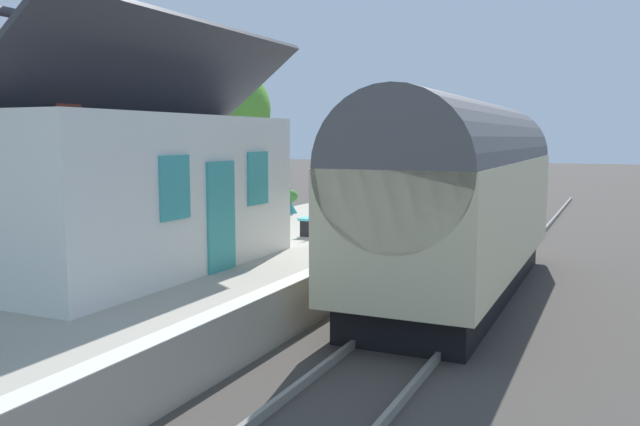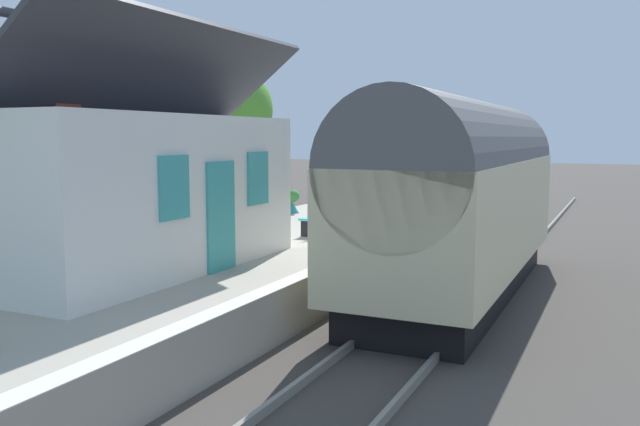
{
  "view_description": "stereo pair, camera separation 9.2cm",
  "coord_description": "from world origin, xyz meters",
  "views": [
    {
      "loc": [
        -13.29,
        -4.09,
        3.5
      ],
      "look_at": [
        -1.12,
        1.5,
        1.94
      ],
      "focal_mm": 36.8,
      "sensor_mm": 36.0,
      "label": 1
    },
    {
      "loc": [
        -13.25,
        -4.17,
        3.5
      ],
      "look_at": [
        -1.12,
        1.5,
        1.94
      ],
      "focal_mm": 36.8,
      "sensor_mm": 36.0,
      "label": 2
    }
  ],
  "objects": [
    {
      "name": "ground_plane",
      "position": [
        0.0,
        0.0,
        0.0
      ],
      "size": [
        160.0,
        160.0,
        0.0
      ],
      "primitive_type": "plane",
      "color": "#423D38"
    },
    {
      "name": "platform",
      "position": [
        0.0,
        3.95,
        0.47
      ],
      "size": [
        32.0,
        5.91,
        0.94
      ],
      "primitive_type": "cube",
      "color": "#A39B8C",
      "rests_on": "ground"
    },
    {
      "name": "platform_edge_coping",
      "position": [
        0.0,
        1.18,
        0.95
      ],
      "size": [
        32.0,
        0.36,
        0.02
      ],
      "primitive_type": "cube",
      "color": "beige",
      "rests_on": "platform"
    },
    {
      "name": "rail_near",
      "position": [
        0.0,
        -1.62,
        0.07
      ],
      "size": [
        52.0,
        0.08,
        0.14
      ],
      "primitive_type": "cube",
      "color": "gray",
      "rests_on": "ground"
    },
    {
      "name": "rail_far",
      "position": [
        0.0,
        -0.18,
        0.07
      ],
      "size": [
        52.0,
        0.08,
        0.14
      ],
      "primitive_type": "cube",
      "color": "gray",
      "rests_on": "ground"
    },
    {
      "name": "train",
      "position": [
        1.06,
        -0.9,
        2.22
      ],
      "size": [
        9.95,
        2.73,
        4.32
      ],
      "color": "black",
      "rests_on": "ground"
    },
    {
      "name": "station_building",
      "position": [
        -3.31,
        4.79,
        2.56
      ],
      "size": [
        7.23,
        4.23,
        5.73
      ],
      "color": "white",
      "rests_on": "platform"
    },
    {
      "name": "bench_by_lamp",
      "position": [
        2.31,
        3.14,
        1.42
      ],
      "size": [
        1.4,
        0.44,
        0.88
      ],
      "color": "teal",
      "rests_on": "platform"
    },
    {
      "name": "bench_near_building",
      "position": [
        5.13,
        3.05,
        1.42
      ],
      "size": [
        1.41,
        0.46,
        0.88
      ],
      "color": "teal",
      "rests_on": "platform"
    },
    {
      "name": "bench_platform_end",
      "position": [
        8.01,
        2.99,
        1.42
      ],
      "size": [
        1.41,
        0.48,
        0.88
      ],
      "color": "teal",
      "rests_on": "platform"
    },
    {
      "name": "planter_bench_left",
      "position": [
        2.4,
        1.84,
        1.45
      ],
      "size": [
        0.73,
        0.73,
        0.9
      ],
      "color": "gray",
      "rests_on": "platform"
    },
    {
      "name": "planter_under_sign",
      "position": [
        6.25,
        5.99,
        1.35
      ],
      "size": [
        0.51,
        0.51,
        0.87
      ],
      "color": "teal",
      "rests_on": "platform"
    },
    {
      "name": "planter_bench_right",
      "position": [
        11.04,
        4.9,
        1.33
      ],
      "size": [
        0.5,
        0.5,
        0.76
      ],
      "color": "black",
      "rests_on": "platform"
    },
    {
      "name": "planter_edge_near",
      "position": [
        4.38,
        2.42,
        1.46
      ],
      "size": [
        0.64,
        0.64,
        0.99
      ],
      "color": "teal",
      "rests_on": "platform"
    },
    {
      "name": "planter_corner_building",
      "position": [
        5.73,
        2.42,
        1.34
      ],
      "size": [
        0.53,
        0.53,
        0.76
      ],
      "color": "black",
      "rests_on": "platform"
    },
    {
      "name": "station_sign_board",
      "position": [
        8.99,
        1.6,
        2.13
      ],
      "size": [
        0.96,
        0.06,
        1.57
      ],
      "color": "black",
      "rests_on": "platform"
    },
    {
      "name": "tree_mid_background",
      "position": [
        8.0,
        9.87,
        4.53
      ],
      "size": [
        3.9,
        3.82,
        6.32
      ],
      "color": "#4C3828",
      "rests_on": "ground"
    },
    {
      "name": "tree_far_right",
      "position": [
        2.46,
        14.47,
        4.89
      ],
      "size": [
        3.98,
        3.92,
        7.0
      ],
      "color": "#4C3828",
      "rests_on": "ground"
    }
  ]
}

